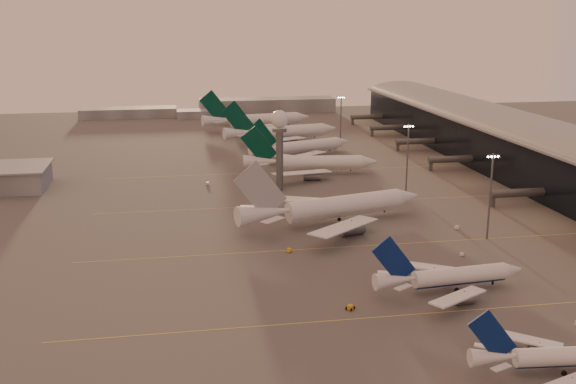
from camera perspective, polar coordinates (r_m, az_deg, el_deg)
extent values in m
plane|color=#4F4C4C|center=(136.00, 5.38, -12.53)|extent=(700.00, 700.00, 0.00)
cube|color=gold|center=(154.25, 15.37, -9.60)|extent=(180.00, 0.25, 0.02)
cube|color=gold|center=(192.89, 9.77, -4.32)|extent=(180.00, 0.25, 0.02)
cube|color=gold|center=(233.83, 6.14, -0.82)|extent=(180.00, 0.25, 0.02)
cube|color=gold|center=(280.77, 3.37, 1.86)|extent=(180.00, 0.25, 0.02)
cube|color=black|center=(271.93, 21.63, 2.36)|extent=(36.00, 360.00, 18.00)
cylinder|color=gray|center=(270.33, 21.81, 4.23)|extent=(10.08, 360.00, 10.08)
cube|color=gray|center=(270.29, 21.81, 4.27)|extent=(40.00, 362.00, 0.80)
cylinder|color=#525459|center=(239.80, 19.14, -0.06)|extent=(22.00, 2.80, 2.80)
cube|color=#525459|center=(235.75, 16.96, -0.70)|extent=(1.20, 1.20, 4.40)
cylinder|color=#525459|center=(288.66, 13.86, 2.72)|extent=(22.00, 2.80, 2.80)
cube|color=#525459|center=(285.31, 11.99, 2.22)|extent=(1.20, 1.20, 4.40)
cylinder|color=#525459|center=(326.82, 10.96, 4.24)|extent=(22.00, 2.80, 2.80)
cube|color=#525459|center=(323.86, 9.28, 3.81)|extent=(1.20, 1.20, 4.40)
cylinder|color=#525459|center=(365.82, 8.65, 5.43)|extent=(22.00, 2.80, 2.80)
cube|color=#525459|center=(363.18, 7.14, 5.05)|extent=(1.20, 1.20, 4.40)
cylinder|color=#525459|center=(403.52, 6.87, 6.34)|extent=(22.00, 2.80, 2.80)
cube|color=#525459|center=(401.13, 5.49, 6.00)|extent=(1.20, 1.20, 4.40)
cylinder|color=#525459|center=(244.92, -0.71, 2.62)|extent=(2.60, 2.60, 22.00)
cylinder|color=#525459|center=(242.79, -0.72, 5.28)|extent=(5.20, 5.20, 1.20)
sphere|color=white|center=(242.19, -0.73, 6.19)|extent=(6.40, 6.40, 6.40)
cylinder|color=#525459|center=(241.67, -0.73, 7.06)|extent=(0.16, 0.16, 2.00)
cylinder|color=#525459|center=(198.95, 16.73, -0.39)|extent=(0.56, 0.56, 25.00)
cube|color=#525459|center=(196.31, 16.99, 2.99)|extent=(3.60, 0.25, 0.25)
sphere|color=#FFEABF|center=(195.72, 16.59, 2.87)|extent=(0.56, 0.56, 0.56)
sphere|color=#FFEABF|center=(196.17, 16.85, 2.88)|extent=(0.56, 0.56, 0.56)
sphere|color=#FFEABF|center=(196.61, 17.11, 2.88)|extent=(0.56, 0.56, 0.56)
sphere|color=#FFEABF|center=(197.06, 17.37, 2.89)|extent=(0.56, 0.56, 0.56)
cylinder|color=#525459|center=(246.22, 10.07, 2.82)|extent=(0.56, 0.56, 25.00)
cube|color=#525459|center=(244.10, 10.19, 5.58)|extent=(3.60, 0.25, 0.25)
sphere|color=#FFEABF|center=(243.66, 9.86, 5.48)|extent=(0.56, 0.56, 0.56)
sphere|color=#FFEABF|center=(243.99, 10.08, 5.48)|extent=(0.56, 0.56, 0.56)
sphere|color=#FFEABF|center=(244.33, 10.30, 5.48)|extent=(0.56, 0.56, 0.56)
sphere|color=#FFEABF|center=(244.67, 10.52, 5.49)|extent=(0.56, 0.56, 0.56)
cylinder|color=#525459|center=(330.43, 4.49, 5.98)|extent=(0.56, 0.56, 25.00)
cube|color=#525459|center=(328.85, 4.53, 8.04)|extent=(3.60, 0.25, 0.25)
sphere|color=#FFEABF|center=(328.53, 4.27, 7.97)|extent=(0.56, 0.56, 0.56)
sphere|color=#FFEABF|center=(328.77, 4.44, 7.97)|extent=(0.56, 0.56, 0.56)
sphere|color=#FFEABF|center=(329.02, 4.61, 7.98)|extent=(0.56, 0.56, 0.56)
sphere|color=#FFEABF|center=(329.26, 4.78, 7.98)|extent=(0.56, 0.56, 0.56)
cube|color=slate|center=(441.37, -13.33, 6.56)|extent=(60.00, 18.00, 6.00)
cube|color=slate|center=(454.60, -1.80, 7.36)|extent=(90.00, 20.00, 9.00)
cube|color=slate|center=(431.29, -6.72, 6.61)|extent=(40.00, 15.00, 5.00)
cylinder|color=white|center=(133.66, 22.66, -12.88)|extent=(19.98, 5.19, 3.36)
cylinder|color=navy|center=(133.99, 22.63, -13.16)|extent=(19.50, 4.22, 2.42)
cone|color=white|center=(127.95, 16.92, -13.40)|extent=(8.56, 4.12, 3.36)
cube|color=slate|center=(128.23, 22.90, -14.71)|extent=(0.29, 0.25, 1.35)
cube|color=white|center=(138.53, 19.26, -11.82)|extent=(13.76, 10.62, 1.06)
cylinder|color=slate|center=(138.57, 20.47, -12.63)|extent=(4.01, 2.53, 2.19)
cube|color=slate|center=(138.16, 20.50, -12.28)|extent=(0.29, 0.25, 1.35)
cube|color=navy|center=(125.95, 16.88, -11.74)|extent=(9.22, 1.17, 10.02)
cube|color=white|center=(124.82, 17.58, -14.16)|extent=(4.08, 2.69, 0.22)
cube|color=white|center=(131.07, 16.33, -12.61)|extent=(4.01, 3.21, 0.22)
cylinder|color=black|center=(135.51, 21.58, -13.44)|extent=(1.01, 0.53, 0.97)
cylinder|color=black|center=(132.47, 22.32, -14.20)|extent=(1.01, 0.53, 0.97)
cylinder|color=white|center=(162.60, 14.34, -7.03)|extent=(23.29, 5.90, 3.92)
cylinder|color=navy|center=(162.92, 14.32, -7.32)|extent=(22.73, 4.77, 2.82)
cone|color=white|center=(169.45, 18.44, -6.44)|extent=(4.78, 4.29, 3.92)
cone|color=white|center=(155.45, 9.02, -7.57)|extent=(9.96, 4.74, 3.92)
cube|color=white|center=(152.49, 14.20, -8.78)|extent=(16.08, 12.31, 1.23)
cylinder|color=slate|center=(156.30, 14.67, -8.93)|extent=(4.66, 2.93, 2.55)
cube|color=slate|center=(155.87, 14.69, -8.56)|extent=(0.33, 0.28, 1.57)
cube|color=white|center=(168.28, 11.05, -6.33)|extent=(16.84, 10.07, 1.23)
cylinder|color=slate|center=(168.22, 12.22, -7.06)|extent=(4.66, 2.93, 2.55)
cube|color=slate|center=(167.82, 12.24, -6.71)|extent=(0.33, 0.28, 1.57)
cube|color=navy|center=(153.51, 8.93, -5.91)|extent=(10.75, 1.29, 11.69)
cube|color=white|center=(151.68, 9.71, -8.13)|extent=(4.68, 3.73, 0.26)
cube|color=white|center=(159.21, 8.39, -6.96)|extent=(4.76, 3.16, 0.26)
cylinder|color=black|center=(167.83, 16.93, -7.51)|extent=(0.52, 0.52, 1.03)
cylinder|color=black|center=(164.55, 13.33, -7.68)|extent=(1.18, 0.61, 1.14)
cylinder|color=black|center=(160.89, 14.09, -8.26)|extent=(1.18, 0.61, 1.14)
cylinder|color=white|center=(209.31, 4.83, -1.44)|extent=(38.90, 16.15, 6.05)
cylinder|color=white|center=(209.69, 4.82, -1.80)|extent=(37.70, 14.31, 4.35)
cone|color=white|center=(221.43, 10.01, -0.72)|extent=(8.83, 7.82, 6.05)
cone|color=white|center=(197.24, -2.10, -2.17)|extent=(17.25, 10.16, 6.05)
cube|color=white|center=(191.77, 4.78, -3.28)|extent=(24.58, 23.78, 1.80)
cylinder|color=slate|center=(197.91, 5.39, -3.47)|extent=(8.26, 5.78, 3.93)
cube|color=slate|center=(197.48, 5.40, -3.08)|extent=(0.35, 0.31, 2.42)
cube|color=white|center=(218.99, 0.58, -0.95)|extent=(28.50, 12.30, 1.80)
cylinder|color=slate|center=(218.41, 2.11, -1.67)|extent=(8.26, 5.78, 3.93)
cube|color=slate|center=(218.03, 2.12, -1.32)|extent=(0.35, 0.31, 2.42)
cube|color=#9C9FA3|center=(194.99, -2.34, -0.19)|extent=(16.24, 4.80, 17.94)
cube|color=white|center=(190.51, -1.30, -2.73)|extent=(7.47, 7.06, 0.24)
cube|color=white|center=(203.71, -3.02, -1.59)|extent=(7.87, 4.13, 0.24)
cylinder|color=black|center=(217.83, 8.16, -1.91)|extent=(0.49, 0.49, 0.98)
cylinder|color=black|center=(210.65, 3.78, -2.35)|extent=(1.16, 0.76, 1.07)
cylinder|color=black|center=(207.08, 4.35, -2.66)|extent=(1.16, 0.76, 1.07)
cylinder|color=white|center=(272.76, 2.69, 2.31)|extent=(33.89, 8.99, 5.40)
cylinder|color=white|center=(273.02, 2.69, 2.06)|extent=(33.06, 7.41, 3.89)
cone|color=white|center=(275.64, 6.83, 2.35)|extent=(7.03, 6.07, 5.40)
cone|color=white|center=(271.08, -2.32, 2.38)|extent=(14.55, 6.89, 5.40)
cube|color=white|center=(258.50, 1.20, 1.42)|extent=(24.68, 14.27, 1.60)
cylinder|color=slate|center=(262.61, 2.03, 1.12)|extent=(6.83, 4.19, 3.51)
cube|color=slate|center=(262.31, 2.04, 1.39)|extent=(0.30, 0.26, 2.16)
cube|color=white|center=(285.92, 0.73, 2.70)|extent=(23.29, 18.33, 1.60)
cylinder|color=slate|center=(283.48, 1.61, 2.14)|extent=(6.83, 4.19, 3.51)
cube|color=slate|center=(283.21, 1.61, 2.39)|extent=(0.30, 0.26, 2.16)
cube|color=#023326|center=(269.77, -2.48, 3.72)|extent=(14.81, 1.93, 15.99)
cube|color=white|center=(264.71, -2.33, 2.11)|extent=(6.92, 4.48, 0.23)
cube|color=white|center=(277.38, -2.40, 2.69)|extent=(6.78, 5.51, 0.23)
cylinder|color=black|center=(275.16, 5.32, 1.65)|extent=(0.47, 0.47, 0.93)
cylinder|color=black|center=(275.19, 2.08, 1.72)|extent=(1.07, 0.57, 1.02)
cylinder|color=black|center=(271.22, 2.16, 1.53)|extent=(1.07, 0.57, 1.02)
cylinder|color=white|center=(309.22, 1.68, 3.75)|extent=(31.75, 15.74, 5.15)
cylinder|color=white|center=(309.44, 1.68, 3.54)|extent=(30.66, 14.16, 3.71)
cone|color=white|center=(319.41, 4.60, 4.06)|extent=(7.56, 6.95, 5.15)
cone|color=white|center=(298.12, -2.04, 3.47)|extent=(14.34, 9.41, 5.15)
cube|color=white|center=(294.14, 1.73, 3.01)|extent=(19.50, 20.80, 1.52)
cylinder|color=slate|center=(299.22, 2.05, 2.79)|extent=(6.95, 5.25, 3.35)
cube|color=slate|center=(298.98, 2.05, 3.02)|extent=(0.33, 0.30, 2.06)
cube|color=white|center=(316.90, -0.81, 3.86)|extent=(23.69, 8.55, 1.52)
cylinder|color=slate|center=(316.47, 0.09, 3.46)|extent=(6.95, 5.25, 3.35)
cube|color=slate|center=(316.24, 0.09, 3.67)|extent=(0.33, 0.30, 2.06)
cube|color=#023326|center=(296.69, -2.17, 4.62)|extent=(13.41, 5.13, 15.23)
cube|color=white|center=(292.64, -1.52, 3.29)|extent=(5.96, 6.05, 0.22)
cube|color=white|center=(303.37, -2.63, 3.68)|extent=(6.39, 2.95, 0.22)
cylinder|color=black|center=(316.22, 3.55, 3.39)|extent=(0.44, 0.44, 0.89)
cylinder|color=black|center=(310.16, 1.08, 3.20)|extent=(1.07, 0.75, 0.98)
cylinder|color=black|center=(306.88, 1.45, 3.07)|extent=(1.07, 0.75, 0.98)
cylinder|color=white|center=(343.98, 0.10, 4.97)|extent=(37.85, 13.57, 6.03)
cylinder|color=white|center=(344.21, 0.10, 4.75)|extent=(36.77, 11.76, 4.34)
cone|color=white|center=(352.73, 3.49, 5.19)|extent=(8.32, 7.39, 6.03)
cone|color=white|center=(335.07, -4.13, 4.81)|extent=(16.59, 9.12, 6.03)
cube|color=white|center=(326.42, -0.38, 4.26)|extent=(24.89, 22.23, 1.79)
cylinder|color=slate|center=(331.92, 0.13, 4.00)|extent=(7.89, 5.32, 3.92)
cube|color=slate|center=(331.66, 0.13, 4.24)|extent=(0.36, 0.32, 2.41)
cube|color=white|center=(355.49, -2.23, 5.11)|extent=(27.84, 13.61, 1.79)
cylinder|color=slate|center=(353.99, -1.32, 4.67)|extent=(7.89, 5.32, 3.92)
cube|color=slate|center=(353.75, -1.32, 4.89)|extent=(0.36, 0.32, 2.41)
cube|color=#023326|center=(333.69, -4.28, 6.02)|extent=(16.32, 3.76, 17.85)
cube|color=white|center=(328.17, -3.79, 4.63)|extent=(7.38, 6.58, 0.26)
cube|color=white|center=(341.79, -4.54, 5.02)|extent=(7.68, 4.41, 0.26)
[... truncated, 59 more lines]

